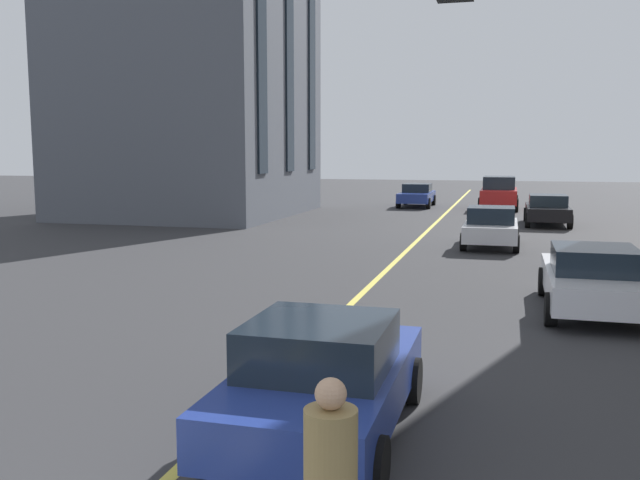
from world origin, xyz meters
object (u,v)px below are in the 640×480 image
car_white_near (593,278)px  car_black_parked_a (547,209)px  car_white_far (491,227)px  car_red_oncoming (499,193)px  car_blue_mid (417,195)px  car_blue_parked_b (323,377)px

car_white_near → car_black_parked_a: 17.55m
car_white_far → car_white_near: bearing=-166.7°
car_white_far → car_red_oncoming: (16.08, -0.02, 0.27)m
car_blue_mid → car_blue_parked_b: bearing=-174.4°
car_blue_parked_b → car_white_far: bearing=-4.8°
car_red_oncoming → car_white_near: bearing=-175.0°
car_black_parked_a → car_blue_mid: 11.37m
car_black_parked_a → car_white_far: bearing=164.4°
car_white_near → car_black_parked_a: bearing=0.0°
car_white_far → car_black_parked_a: 8.35m
car_red_oncoming → car_black_parked_a: bearing=-164.5°
car_blue_parked_b → car_white_near: size_ratio=0.89×
car_blue_parked_b → car_white_far: size_ratio=1.00×
car_black_parked_a → car_blue_parked_b: bearing=171.6°
car_red_oncoming → car_blue_parked_b: bearing=177.5°
car_white_near → car_red_oncoming: bearing=5.0°
car_white_far → car_white_near: 9.76m
car_blue_parked_b → car_white_far: same height
car_red_oncoming → car_white_near: size_ratio=1.07×
car_blue_parked_b → car_red_oncoming: bearing=-2.5°
car_white_near → car_black_parked_a: size_ratio=1.00×
car_red_oncoming → car_black_parked_a: 8.34m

